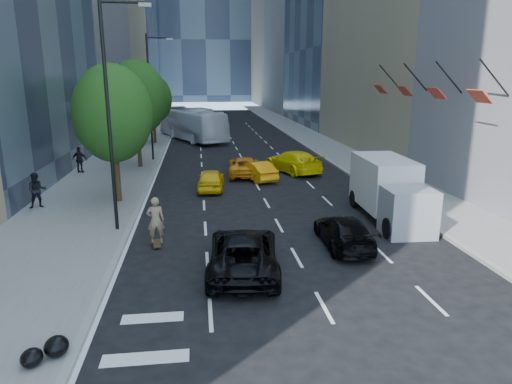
{
  "coord_description": "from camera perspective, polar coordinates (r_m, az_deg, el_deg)",
  "views": [
    {
      "loc": [
        -2.7,
        -16.4,
        6.94
      ],
      "look_at": [
        -0.07,
        4.33,
        1.6
      ],
      "focal_mm": 32.0,
      "sensor_mm": 36.0,
      "label": 1
    }
  ],
  "objects": [
    {
      "name": "pedestrian_b",
      "position": [
        35.16,
        -21.17,
        3.78
      ],
      "size": [
        1.17,
        0.67,
        1.87
      ],
      "primitive_type": "imported",
      "rotation": [
        0.0,
        0.0,
        2.94
      ],
      "color": "black",
      "rests_on": "sidewalk_left"
    },
    {
      "name": "tree_near",
      "position": [
        25.87,
        -17.47,
        9.32
      ],
      "size": [
        4.2,
        4.2,
        7.46
      ],
      "color": "#311F13",
      "rests_on": "sidewalk_left"
    },
    {
      "name": "skateboarder",
      "position": [
        19.38,
        -12.42,
        -3.87
      ],
      "size": [
        0.78,
        0.56,
        2.0
      ],
      "primitive_type": "imported",
      "rotation": [
        0.0,
        0.0,
        3.26
      ],
      "color": "#887255",
      "rests_on": "ground"
    },
    {
      "name": "taxi_d",
      "position": [
        33.89,
        4.64,
        3.83
      ],
      "size": [
        4.0,
        5.87,
        1.58
      ],
      "primitive_type": "imported",
      "rotation": [
        0.0,
        0.0,
        3.51
      ],
      "color": "#FFEA0D",
      "rests_on": "ground"
    },
    {
      "name": "garbage_bags",
      "position": [
        12.91,
        -24.7,
        -17.59
      ],
      "size": [
        1.03,
        0.99,
        0.51
      ],
      "color": "black",
      "rests_on": "sidewalk_left"
    },
    {
      "name": "facade_flags",
      "position": [
        29.59,
        20.02,
        12.03
      ],
      "size": [
        1.85,
        13.3,
        2.05
      ],
      "color": "black",
      "rests_on": "ground"
    },
    {
      "name": "tree_mid",
      "position": [
        35.72,
        -14.76,
        11.27
      ],
      "size": [
        4.5,
        4.5,
        7.99
      ],
      "color": "#311F13",
      "rests_on": "sidewalk_left"
    },
    {
      "name": "pedestrian_a",
      "position": [
        26.56,
        -25.7,
        0.19
      ],
      "size": [
        1.09,
        0.95,
        1.9
      ],
      "primitive_type": "imported",
      "rotation": [
        0.0,
        0.0,
        0.28
      ],
      "color": "black",
      "rests_on": "sidewalk_left"
    },
    {
      "name": "traffic_signal",
      "position": [
        56.58,
        -11.2,
        11.32
      ],
      "size": [
        2.48,
        0.53,
        5.2
      ],
      "color": "black",
      "rests_on": "sidewalk_left"
    },
    {
      "name": "box_truck",
      "position": [
        23.28,
        16.33,
        0.24
      ],
      "size": [
        2.46,
        6.26,
        2.96
      ],
      "rotation": [
        0.0,
        0.0,
        -0.03
      ],
      "color": "silver",
      "rests_on": "ground"
    },
    {
      "name": "lamp_far",
      "position": [
        38.59,
        -12.92,
        12.31
      ],
      "size": [
        2.13,
        0.22,
        10.0
      ],
      "color": "black",
      "rests_on": "sidewalk_left"
    },
    {
      "name": "taxi_b",
      "position": [
        31.21,
        0.09,
        2.7
      ],
      "size": [
        2.58,
        4.16,
        1.29
      ],
      "primitive_type": "imported",
      "rotation": [
        0.0,
        0.0,
        3.47
      ],
      "color": "#FF9B0D",
      "rests_on": "ground"
    },
    {
      "name": "city_bus",
      "position": [
        51.52,
        -8.03,
        8.42
      ],
      "size": [
        7.76,
        12.77,
        3.52
      ],
      "primitive_type": "imported",
      "rotation": [
        0.0,
        0.0,
        0.41
      ],
      "color": "white",
      "rests_on": "ground"
    },
    {
      "name": "black_sedan_lincoln",
      "position": [
        16.67,
        -1.58,
        -7.51
      ],
      "size": [
        2.99,
        5.55,
        1.48
      ],
      "primitive_type": "imported",
      "rotation": [
        0.0,
        0.0,
        3.04
      ],
      "color": "black",
      "rests_on": "ground"
    },
    {
      "name": "black_sedan_mercedes",
      "position": [
        19.42,
        10.93,
        -4.87
      ],
      "size": [
        1.89,
        4.43,
        1.28
      ],
      "primitive_type": "imported",
      "rotation": [
        0.0,
        0.0,
        3.12
      ],
      "color": "black",
      "rests_on": "ground"
    },
    {
      "name": "lamp_near",
      "position": [
        20.75,
        -17.59,
        10.57
      ],
      "size": [
        2.13,
        0.22,
        10.0
      ],
      "color": "black",
      "rests_on": "sidewalk_left"
    },
    {
      "name": "tree_far",
      "position": [
        48.66,
        -12.78,
        11.26
      ],
      "size": [
        3.9,
        3.9,
        6.92
      ],
      "color": "#311F13",
      "rests_on": "sidewalk_left"
    },
    {
      "name": "ground",
      "position": [
        18.01,
        1.96,
        -8.34
      ],
      "size": [
        160.0,
        160.0,
        0.0
      ],
      "primitive_type": "plane",
      "color": "black",
      "rests_on": "ground"
    },
    {
      "name": "sidewalk_right",
      "position": [
        48.59,
        8.04,
        6.07
      ],
      "size": [
        4.0,
        120.0,
        0.15
      ],
      "primitive_type": "cube",
      "color": "slate",
      "rests_on": "ground"
    },
    {
      "name": "sidewalk_left",
      "position": [
        47.32,
        -14.88,
        5.51
      ],
      "size": [
        6.0,
        120.0,
        0.15
      ],
      "primitive_type": "cube",
      "color": "slate",
      "rests_on": "ground"
    },
    {
      "name": "taxi_c",
      "position": [
        32.64,
        -1.48,
        3.24
      ],
      "size": [
        2.56,
        4.92,
        1.33
      ],
      "primitive_type": "imported",
      "rotation": [
        0.0,
        0.0,
        3.07
      ],
      "color": "orange",
      "rests_on": "ground"
    },
    {
      "name": "taxi_a",
      "position": [
        28.6,
        -5.66,
        1.59
      ],
      "size": [
        1.87,
        4.02,
        1.33
      ],
      "primitive_type": "imported",
      "rotation": [
        0.0,
        0.0,
        3.06
      ],
      "color": "yellow",
      "rests_on": "ground"
    }
  ]
}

